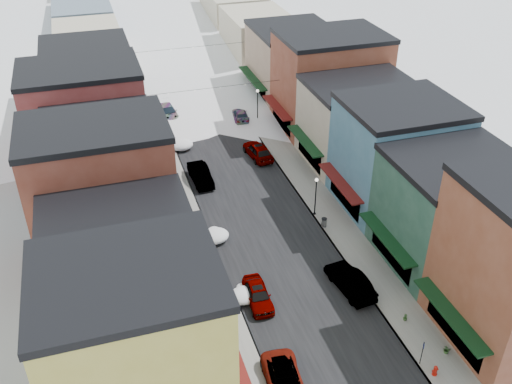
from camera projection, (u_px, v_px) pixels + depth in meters
road at (182, 78)px, 84.42m from camera, size 10.00×160.00×0.01m
sidewalk_left at (137, 83)px, 82.72m from camera, size 3.20×160.00×0.15m
sidewalk_right at (225, 73)px, 86.04m from camera, size 3.20×160.00×0.15m
curb_left at (148, 82)px, 83.11m from camera, size 0.10×160.00×0.15m
curb_right at (215, 74)px, 85.65m from camera, size 0.10×160.00×0.15m
bldg_l_yellow at (136, 347)px, 32.85m from camera, size 11.30×8.70×11.50m
bldg_l_cream at (122, 269)px, 40.24m from camera, size 11.30×8.20×9.50m
bldg_l_brick_near at (103, 195)px, 45.77m from camera, size 12.30×8.20×12.50m
bldg_l_grayblue at (104, 163)px, 53.68m from camera, size 11.30×9.20×9.00m
bldg_l_brick_far at (86, 116)px, 60.16m from camera, size 13.30×9.20×11.00m
bldg_l_tan at (90, 86)px, 68.74m from camera, size 11.30×11.20×10.00m
bldg_r_green at (450, 211)px, 46.49m from camera, size 11.30×9.20×9.50m
bldg_r_blue at (396, 155)px, 53.48m from camera, size 11.30×9.20×10.50m
bldg_r_cream at (358, 122)px, 61.26m from camera, size 12.30×9.20×9.00m
bldg_r_brick_far at (330, 81)px, 67.98m from camera, size 13.30×9.20×11.50m
bldg_r_tan at (292, 63)px, 76.33m from camera, size 11.30×11.20×9.50m
distant_blocks at (155, 12)px, 100.83m from camera, size 34.00×55.00×8.00m
overhead_cables at (198, 66)px, 71.02m from camera, size 16.40×15.04×0.04m
car_white_suv at (285, 382)px, 36.98m from camera, size 2.84×5.35×1.43m
car_silver_sedan at (258, 295)px, 43.90m from camera, size 1.92×4.43×1.49m
car_dark_hatch at (201, 175)px, 59.08m from camera, size 1.97×5.07×1.65m
car_silver_wagon at (168, 112)px, 72.44m from camera, size 2.67×5.62×1.58m
car_green_sedan at (350, 281)px, 45.03m from camera, size 2.47×5.39×1.71m
car_gray_suv at (258, 151)px, 63.50m from camera, size 2.56×5.22×1.72m
car_black_sedan at (240, 115)px, 71.91m from camera, size 2.38×4.83×1.35m
car_lane_silver at (186, 91)px, 78.70m from camera, size 1.77×4.02×1.35m
car_lane_white at (183, 68)px, 86.29m from camera, size 2.36×5.05×1.40m
fire_hydrant at (435, 371)px, 37.98m from camera, size 0.47×0.35×0.80m
parking_sign at (422, 351)px, 38.31m from camera, size 0.13×0.27×2.07m
trash_can at (324, 222)px, 52.27m from camera, size 0.52×0.52×0.87m
streetlamp_near at (316, 192)px, 52.89m from camera, size 0.33×0.33×3.94m
streetlamp_far at (258, 102)px, 70.02m from camera, size 0.36×0.36×4.29m
planter_near at (447, 350)px, 39.61m from camera, size 0.68×0.65×0.60m
planter_far at (405, 317)px, 42.29m from camera, size 0.37×0.37×0.54m
snow_pile_near at (244, 294)px, 44.31m from camera, size 2.32×2.63×0.98m
snow_pile_mid at (215, 235)px, 50.71m from camera, size 2.57×2.78×1.09m
snow_pile_far at (181, 145)px, 65.38m from camera, size 2.67×2.84×1.13m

